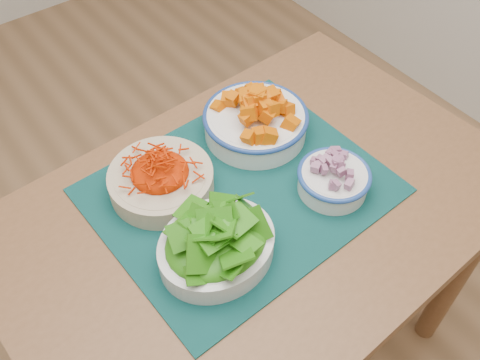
# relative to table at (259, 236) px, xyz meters

# --- Properties ---
(ground) EXTENTS (4.00, 4.00, 0.00)m
(ground) POSITION_rel_table_xyz_m (-0.32, 0.23, -0.63)
(ground) COLOR #A5784F
(ground) RESTS_ON ground
(table) EXTENTS (1.09, 0.76, 0.75)m
(table) POSITION_rel_table_xyz_m (0.00, 0.00, 0.00)
(table) COLOR brown
(table) RESTS_ON ground
(placemat) EXTENTS (0.59, 0.49, 0.00)m
(placemat) POSITION_rel_table_xyz_m (-0.01, 0.05, 0.12)
(placemat) COLOR #052828
(placemat) RESTS_ON table
(carrot_bowl) EXTENTS (0.24, 0.24, 0.09)m
(carrot_bowl) POSITION_rel_table_xyz_m (-0.14, 0.15, 0.16)
(carrot_bowl) COLOR beige
(carrot_bowl) RESTS_ON placemat
(squash_bowl) EXTENTS (0.25, 0.25, 0.11)m
(squash_bowl) POSITION_rel_table_xyz_m (0.12, 0.16, 0.17)
(squash_bowl) COLOR white
(squash_bowl) RESTS_ON placemat
(lettuce_bowl) EXTENTS (0.24, 0.20, 0.10)m
(lettuce_bowl) POSITION_rel_table_xyz_m (-0.14, -0.05, 0.17)
(lettuce_bowl) COLOR silver
(lettuce_bowl) RESTS_ON placemat
(onion_bowl) EXTENTS (0.17, 0.17, 0.07)m
(onion_bowl) POSITION_rel_table_xyz_m (0.14, -0.06, 0.16)
(onion_bowl) COLOR white
(onion_bowl) RESTS_ON placemat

